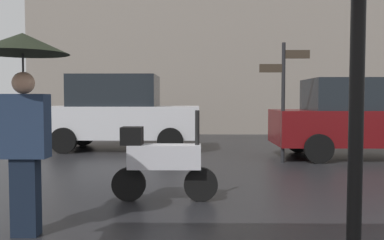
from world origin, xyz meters
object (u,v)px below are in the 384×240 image
at_px(pedestrian_with_umbrella, 23,83).
at_px(street_signpost, 284,90).
at_px(parked_scooter, 161,160).
at_px(parked_car_left, 368,118).
at_px(parked_car_right, 121,112).

distance_m(pedestrian_with_umbrella, street_signpost, 5.99).
xyz_separation_m(parked_scooter, parked_car_left, (4.51, 4.16, 0.39)).
height_order(pedestrian_with_umbrella, parked_scooter, pedestrian_with_umbrella).
bearing_deg(parked_car_left, parked_car_right, -28.02).
distance_m(parked_car_right, street_signpost, 4.63).
relative_size(parked_scooter, parked_car_right, 0.34).
height_order(parked_scooter, parked_car_left, parked_car_left).
xyz_separation_m(parked_scooter, street_signpost, (2.36, 3.38, 1.03)).
bearing_deg(parked_car_right, parked_car_left, -30.58).
height_order(pedestrian_with_umbrella, parked_car_right, pedestrian_with_umbrella).
bearing_deg(parked_car_left, parked_scooter, 28.52).
height_order(parked_car_left, street_signpost, street_signpost).
relative_size(parked_car_right, street_signpost, 1.61).
distance_m(parked_scooter, parked_car_right, 5.92).
xyz_separation_m(pedestrian_with_umbrella, street_signpost, (3.60, 4.79, 0.05)).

